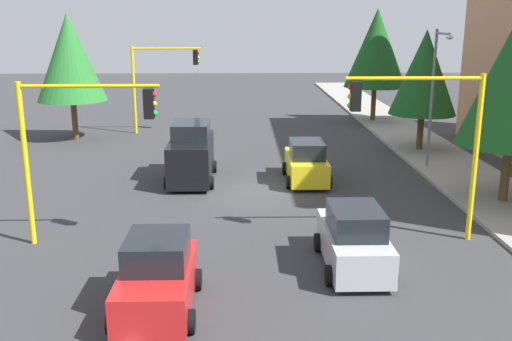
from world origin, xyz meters
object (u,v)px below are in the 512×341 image
traffic_signal_near_right (79,131)px  street_lamp_curbside (435,84)px  traffic_signal_far_right (160,72)px  car_red (157,278)px  tree_roadside_far (376,48)px  car_yellow (306,163)px  tree_opposite_side (70,58)px  tree_roadside_mid (424,73)px  traffic_signal_near_left (425,125)px  car_silver (354,240)px  delivery_van_black (191,154)px

traffic_signal_near_right → street_lamp_curbside: 17.71m
traffic_signal_far_right → car_red: size_ratio=1.52×
tree_roadside_far → traffic_signal_far_right: bearing=-75.3°
car_yellow → tree_opposite_side: bearing=-127.2°
tree_roadside_mid → traffic_signal_near_left: bearing=-17.1°
traffic_signal_near_left → car_yellow: bearing=-158.4°
street_lamp_curbside → car_silver: size_ratio=1.69×
street_lamp_curbside → car_silver: (11.85, -6.15, -3.45)m
traffic_signal_near_right → tree_opposite_side: bearing=-163.5°
traffic_signal_far_right → car_silver: bearing=21.5°
tree_opposite_side → car_red: (22.77, 8.41, -4.27)m
tree_roadside_far → car_silver: 27.40m
tree_opposite_side → traffic_signal_far_right: bearing=110.7°
delivery_van_black → car_yellow: bearing=86.7°
delivery_van_black → car_red: 12.73m
traffic_signal_near_left → street_lamp_curbside: size_ratio=0.82×
street_lamp_curbside → tree_opposite_side: 21.89m
tree_opposite_side → delivery_van_black: bearing=39.4°
tree_roadside_mid → car_yellow: size_ratio=1.68×
traffic_signal_near_left → tree_roadside_far: size_ratio=0.69×
car_red → car_silver: size_ratio=0.92×
car_red → street_lamp_curbside: bearing=140.7°
traffic_signal_near_right → traffic_signal_near_left: traffic_signal_near_left is taller
traffic_signal_near_right → car_red: (4.77, 3.08, -3.01)m
delivery_van_black → car_red: (12.72, 0.16, -0.39)m
street_lamp_curbside → car_yellow: bearing=-73.2°
street_lamp_curbside → tree_opposite_side: size_ratio=0.89×
tree_roadside_mid → car_red: (18.77, -12.59, -3.65)m
traffic_signal_near_left → car_yellow: size_ratio=1.39×
traffic_signal_far_right → tree_roadside_far: 15.79m
tree_opposite_side → car_red: tree_opposite_side is taller
traffic_signal_near_right → car_silver: size_ratio=1.33×
traffic_signal_far_right → tree_opposite_side: size_ratio=0.73×
tree_roadside_mid → car_silver: (16.24, -6.95, -3.65)m
traffic_signal_near_right → car_yellow: bearing=132.4°
tree_roadside_far → car_yellow: tree_roadside_far is taller
tree_opposite_side → traffic_signal_near_left: bearing=42.9°
delivery_van_black → traffic_signal_far_right: bearing=-166.2°
traffic_signal_near_left → tree_opposite_side: bearing=-137.1°
tree_roadside_mid → car_yellow: 10.36m
traffic_signal_near_right → tree_roadside_mid: size_ratio=0.79×
traffic_signal_near_right → car_yellow: 11.71m
tree_roadside_far → delivery_van_black: (16.05, -12.24, -4.16)m
street_lamp_curbside → car_red: street_lamp_curbside is taller
tree_roadside_far → tree_opposite_side: 21.36m
tree_roadside_far → delivery_van_black: size_ratio=1.73×
traffic_signal_near_right → tree_roadside_far: bearing=147.7°
street_lamp_curbside → car_silver: bearing=-27.4°
traffic_signal_far_right → street_lamp_curbside: 18.18m
car_yellow → car_red: size_ratio=1.08×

